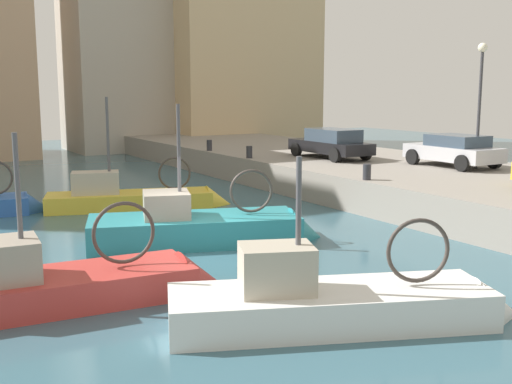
{
  "coord_description": "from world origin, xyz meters",
  "views": [
    {
      "loc": [
        -6.87,
        -14.21,
        4.3
      ],
      "look_at": [
        2.76,
        1.78,
        1.2
      ],
      "focal_mm": 43.67,
      "sensor_mm": 36.0,
      "label": 1
    }
  ],
  "objects_px": {
    "parked_car_silver": "(454,150)",
    "mooring_bollard_mid": "(249,152)",
    "parked_car_black": "(331,143)",
    "mooring_bollard_north": "(209,145)",
    "quay_streetlamp": "(481,85)",
    "fishing_boat_yellow": "(139,205)",
    "fishing_boat_teal": "(208,240)",
    "mooring_bollard_south": "(367,172)",
    "fishing_boat_red": "(60,299)",
    "fishing_boat_white": "(348,319)"
  },
  "relations": [
    {
      "from": "parked_car_black",
      "to": "mooring_bollard_north",
      "type": "bearing_deg",
      "value": 117.74
    },
    {
      "from": "fishing_boat_white",
      "to": "fishing_boat_teal",
      "type": "bearing_deg",
      "value": 85.38
    },
    {
      "from": "parked_car_silver",
      "to": "parked_car_black",
      "type": "bearing_deg",
      "value": 115.01
    },
    {
      "from": "parked_car_silver",
      "to": "mooring_bollard_mid",
      "type": "distance_m",
      "value": 8.86
    },
    {
      "from": "fishing_boat_red",
      "to": "mooring_bollard_south",
      "type": "distance_m",
      "value": 12.14
    },
    {
      "from": "fishing_boat_yellow",
      "to": "fishing_boat_red",
      "type": "xyz_separation_m",
      "value": [
        -5.05,
        -9.05,
        0.0
      ]
    },
    {
      "from": "parked_car_black",
      "to": "mooring_bollard_north",
      "type": "relative_size",
      "value": 7.94
    },
    {
      "from": "fishing_boat_yellow",
      "to": "fishing_boat_teal",
      "type": "xyz_separation_m",
      "value": [
        -0.2,
        -5.98,
        -0.03
      ]
    },
    {
      "from": "fishing_boat_yellow",
      "to": "fishing_boat_white",
      "type": "bearing_deg",
      "value": -93.36
    },
    {
      "from": "parked_car_black",
      "to": "mooring_bollard_south",
      "type": "xyz_separation_m",
      "value": [
        -3.13,
        -6.04,
        -0.41
      ]
    },
    {
      "from": "fishing_boat_white",
      "to": "fishing_boat_teal",
      "type": "distance_m",
      "value": 6.87
    },
    {
      "from": "mooring_bollard_south",
      "to": "mooring_bollard_mid",
      "type": "height_order",
      "value": "same"
    },
    {
      "from": "mooring_bollard_mid",
      "to": "fishing_boat_red",
      "type": "bearing_deg",
      "value": -133.76
    },
    {
      "from": "mooring_bollard_mid",
      "to": "fishing_boat_yellow",
      "type": "bearing_deg",
      "value": -155.7
    },
    {
      "from": "parked_car_black",
      "to": "parked_car_silver",
      "type": "bearing_deg",
      "value": -64.99
    },
    {
      "from": "mooring_bollard_north",
      "to": "quay_streetlamp",
      "type": "xyz_separation_m",
      "value": [
        5.65,
        -11.93,
        2.98
      ]
    },
    {
      "from": "fishing_boat_white",
      "to": "mooring_bollard_south",
      "type": "distance_m",
      "value": 10.58
    },
    {
      "from": "fishing_boat_teal",
      "to": "mooring_bollard_north",
      "type": "distance_m",
      "value": 14.5
    },
    {
      "from": "fishing_boat_yellow",
      "to": "parked_car_black",
      "type": "relative_size",
      "value": 1.56
    },
    {
      "from": "mooring_bollard_north",
      "to": "quay_streetlamp",
      "type": "height_order",
      "value": "quay_streetlamp"
    },
    {
      "from": "fishing_boat_white",
      "to": "mooring_bollard_mid",
      "type": "xyz_separation_m",
      "value": [
        7.12,
        15.7,
        1.37
      ]
    },
    {
      "from": "parked_car_silver",
      "to": "mooring_bollard_north",
      "type": "relative_size",
      "value": 7.09
    },
    {
      "from": "fishing_boat_white",
      "to": "mooring_bollard_mid",
      "type": "height_order",
      "value": "fishing_boat_white"
    },
    {
      "from": "parked_car_silver",
      "to": "mooring_bollard_north",
      "type": "bearing_deg",
      "value": 116.51
    },
    {
      "from": "mooring_bollard_south",
      "to": "mooring_bollard_north",
      "type": "height_order",
      "value": "same"
    },
    {
      "from": "fishing_boat_yellow",
      "to": "fishing_boat_white",
      "type": "xyz_separation_m",
      "value": [
        -0.75,
        -12.83,
        -0.01
      ]
    },
    {
      "from": "fishing_boat_red",
      "to": "mooring_bollard_south",
      "type": "bearing_deg",
      "value": 18.95
    },
    {
      "from": "parked_car_black",
      "to": "mooring_bollard_south",
      "type": "height_order",
      "value": "parked_car_black"
    },
    {
      "from": "parked_car_black",
      "to": "fishing_boat_teal",
      "type": "bearing_deg",
      "value": -144.57
    },
    {
      "from": "mooring_bollard_south",
      "to": "fishing_boat_red",
      "type": "bearing_deg",
      "value": -161.05
    },
    {
      "from": "fishing_boat_white",
      "to": "parked_car_black",
      "type": "height_order",
      "value": "fishing_boat_white"
    },
    {
      "from": "fishing_boat_teal",
      "to": "mooring_bollard_north",
      "type": "relative_size",
      "value": 12.48
    },
    {
      "from": "fishing_boat_teal",
      "to": "parked_car_black",
      "type": "bearing_deg",
      "value": 35.43
    },
    {
      "from": "fishing_boat_yellow",
      "to": "mooring_bollard_mid",
      "type": "distance_m",
      "value": 7.11
    },
    {
      "from": "parked_car_black",
      "to": "mooring_bollard_mid",
      "type": "bearing_deg",
      "value": 148.03
    },
    {
      "from": "mooring_bollard_south",
      "to": "mooring_bollard_north",
      "type": "xyz_separation_m",
      "value": [
        0.0,
        12.0,
        0.0
      ]
    },
    {
      "from": "fishing_boat_teal",
      "to": "fishing_boat_yellow",
      "type": "bearing_deg",
      "value": 88.08
    },
    {
      "from": "mooring_bollard_mid",
      "to": "quay_streetlamp",
      "type": "height_order",
      "value": "quay_streetlamp"
    },
    {
      "from": "mooring_bollard_mid",
      "to": "mooring_bollard_north",
      "type": "xyz_separation_m",
      "value": [
        0.0,
        4.0,
        0.0
      ]
    },
    {
      "from": "fishing_boat_red",
      "to": "parked_car_silver",
      "type": "relative_size",
      "value": 1.78
    },
    {
      "from": "fishing_boat_red",
      "to": "mooring_bollard_south",
      "type": "height_order",
      "value": "fishing_boat_red"
    },
    {
      "from": "fishing_boat_red",
      "to": "mooring_bollard_south",
      "type": "xyz_separation_m",
      "value": [
        11.41,
        3.92,
        1.35
      ]
    },
    {
      "from": "parked_car_silver",
      "to": "fishing_boat_white",
      "type": "bearing_deg",
      "value": -145.21
    },
    {
      "from": "fishing_boat_white",
      "to": "quay_streetlamp",
      "type": "xyz_separation_m",
      "value": [
        12.77,
        7.78,
        4.35
      ]
    },
    {
      "from": "fishing_boat_yellow",
      "to": "quay_streetlamp",
      "type": "xyz_separation_m",
      "value": [
        12.01,
        -5.05,
        4.34
      ]
    },
    {
      "from": "fishing_boat_yellow",
      "to": "parked_car_silver",
      "type": "relative_size",
      "value": 1.75
    },
    {
      "from": "mooring_bollard_south",
      "to": "mooring_bollard_north",
      "type": "relative_size",
      "value": 1.0
    },
    {
      "from": "quay_streetlamp",
      "to": "mooring_bollard_mid",
      "type": "bearing_deg",
      "value": 125.48
    },
    {
      "from": "mooring_bollard_north",
      "to": "mooring_bollard_mid",
      "type": "bearing_deg",
      "value": -90.0
    },
    {
      "from": "fishing_boat_red",
      "to": "parked_car_silver",
      "type": "height_order",
      "value": "fishing_boat_red"
    }
  ]
}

